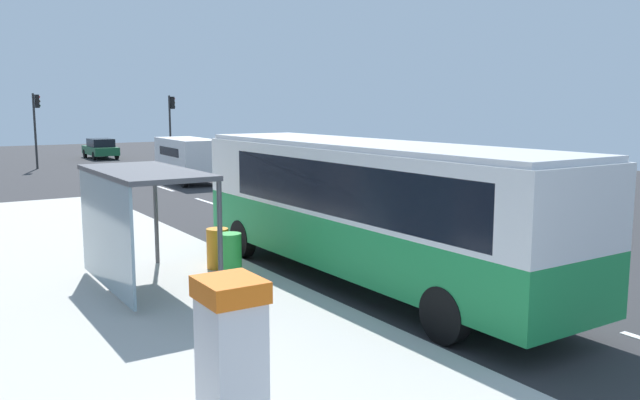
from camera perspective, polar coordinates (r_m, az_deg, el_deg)
The scene contains 18 objects.
ground_plane at distance 27.64m, azimuth -10.45°, elevation -0.22°, with size 56.00×92.00×0.04m, color #2D2D30.
sidewalk_platform at distance 14.44m, azimuth -15.97°, elevation -7.78°, with size 6.20×30.00×0.18m, color beige.
lane_stripe_seg_1 at distance 15.29m, azimuth 12.50°, elevation -7.08°, with size 0.16×2.20×0.01m, color silver.
lane_stripe_seg_2 at distance 19.03m, azimuth 1.77°, elevation -3.85°, with size 0.16×2.20×0.01m, color silver.
lane_stripe_seg_3 at distance 23.25m, azimuth -5.20°, elevation -1.65°, with size 0.16×2.20×0.01m, color silver.
lane_stripe_seg_4 at distance 27.73m, azimuth -9.97°, elevation -0.13°, with size 0.16×2.20×0.01m, color silver.
lane_stripe_seg_5 at distance 32.36m, azimuth -13.40°, elevation 0.96°, with size 0.16×2.20×0.01m, color silver.
lane_stripe_seg_6 at distance 37.09m, azimuth -15.96°, elevation 1.78°, with size 0.16×2.20×0.01m, color silver.
lane_stripe_seg_7 at distance 41.89m, azimuth -17.94°, elevation 2.41°, with size 0.16×2.20×0.01m, color silver.
bus at distance 14.50m, azimuth 3.98°, elevation -0.31°, with size 2.64×11.04×3.21m.
white_van at distance 34.76m, azimuth -11.53°, elevation 3.73°, with size 2.21×5.28×2.30m.
sedan_near at distance 52.30m, azimuth -18.71°, elevation 4.33°, with size 1.87×4.41×1.52m.
ticket_machine at distance 7.55m, azimuth -7.76°, elevation -13.82°, with size 0.66×0.76×1.94m.
recycling_bin_green at distance 14.98m, azimuth -7.89°, elevation -4.71°, with size 0.52×0.52×0.95m, color green.
recycling_bin_orange at distance 15.61m, azimuth -8.97°, elevation -4.21°, with size 0.52×0.52×0.95m, color orange.
traffic_light_near_side at distance 46.59m, azimuth -12.93°, elevation 7.01°, with size 0.49×0.28×4.70m.
traffic_light_far_side at distance 45.21m, azimuth -23.65°, elevation 6.56°, with size 0.49×0.28×4.78m.
bus_shelter at distance 14.02m, azimuth -16.34°, elevation 0.13°, with size 1.80×4.00×2.50m.
Camera 1 is at (-10.27, -11.35, 4.00)m, focal length 36.46 mm.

